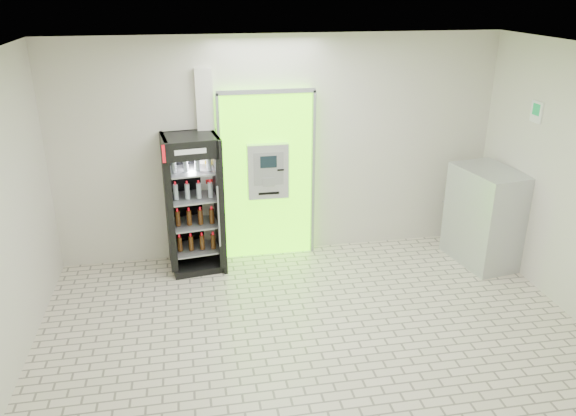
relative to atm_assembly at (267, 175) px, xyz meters
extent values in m
plane|color=beige|center=(0.20, -2.41, -1.17)|extent=(6.00, 6.00, 0.00)
plane|color=beige|center=(0.20, 0.09, 0.33)|extent=(6.00, 0.00, 6.00)
plane|color=beige|center=(0.20, -4.91, 0.33)|extent=(6.00, 0.00, 6.00)
plane|color=white|center=(0.20, -2.41, 1.83)|extent=(6.00, 6.00, 0.00)
cube|color=#5FF309|center=(0.00, 0.02, -0.02)|extent=(1.20, 0.12, 2.30)
cube|color=gray|center=(0.00, -0.05, 1.13)|extent=(1.28, 0.04, 0.06)
cube|color=gray|center=(-0.63, -0.05, -0.02)|extent=(0.04, 0.04, 2.30)
cube|color=gray|center=(0.63, -0.05, -0.02)|extent=(0.04, 0.04, 2.30)
cube|color=black|center=(0.10, -0.04, -0.67)|extent=(0.62, 0.01, 0.67)
cube|color=black|center=(-0.34, -0.04, 0.81)|extent=(0.22, 0.01, 0.18)
cube|color=#B4B7BD|center=(0.00, -0.09, 0.08)|extent=(0.55, 0.12, 0.75)
cube|color=black|center=(0.00, -0.16, 0.23)|extent=(0.22, 0.01, 0.16)
cube|color=gray|center=(0.00, -0.16, -0.05)|extent=(0.16, 0.01, 0.12)
cube|color=black|center=(0.16, -0.16, 0.11)|extent=(0.09, 0.01, 0.02)
cube|color=black|center=(0.00, -0.16, -0.21)|extent=(0.28, 0.01, 0.03)
cube|color=silver|center=(-0.78, 0.04, 0.13)|extent=(0.22, 0.10, 2.60)
cube|color=#193FB2|center=(-0.78, -0.02, 0.48)|extent=(0.09, 0.01, 0.06)
cube|color=red|center=(-0.78, -0.02, 0.35)|extent=(0.09, 0.01, 0.06)
cube|color=yellow|center=(-0.78, -0.02, 0.22)|extent=(0.09, 0.01, 0.06)
cube|color=orange|center=(-0.78, -0.02, 0.09)|extent=(0.09, 0.01, 0.06)
cube|color=red|center=(-0.78, -0.02, -0.04)|extent=(0.09, 0.01, 0.06)
cube|color=black|center=(-1.00, -0.23, -0.26)|extent=(0.76, 0.71, 1.82)
cube|color=black|center=(-1.00, 0.05, -0.26)|extent=(0.68, 0.14, 1.82)
cube|color=red|center=(-1.00, -0.54, 0.53)|extent=(0.66, 0.10, 0.22)
cube|color=white|center=(-1.00, -0.54, 0.53)|extent=(0.38, 0.06, 0.06)
cube|color=black|center=(-1.00, -0.23, -1.13)|extent=(0.76, 0.71, 0.09)
cylinder|color=gray|center=(-0.70, -0.56, -0.33)|extent=(0.03, 0.03, 0.82)
cube|color=gray|center=(-1.00, -0.23, -0.90)|extent=(0.64, 0.60, 0.02)
cube|color=gray|center=(-1.00, -0.23, -0.53)|extent=(0.64, 0.60, 0.02)
cube|color=gray|center=(-1.00, -0.23, -0.17)|extent=(0.64, 0.60, 0.02)
cube|color=gray|center=(-1.00, -0.23, 0.19)|extent=(0.64, 0.60, 0.02)
cube|color=#B4B7BD|center=(2.86, -0.76, -0.51)|extent=(0.81, 1.08, 1.32)
cube|color=gray|center=(2.53, -0.76, -0.45)|extent=(0.16, 0.96, 0.01)
cube|color=white|center=(3.19, -1.01, 0.95)|extent=(0.02, 0.22, 0.26)
cube|color=#0C8841|center=(3.18, -1.01, 0.98)|extent=(0.00, 0.14, 0.14)
camera|label=1|loc=(-1.01, -7.14, 2.41)|focal=35.00mm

